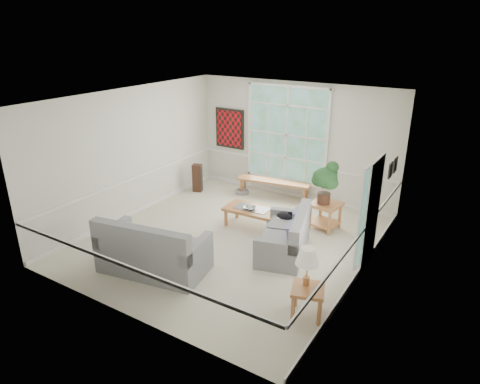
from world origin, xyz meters
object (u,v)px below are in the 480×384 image
Objects in this scene: loveseat_front at (154,244)px; end_table at (325,216)px; side_table at (307,302)px; loveseat_right at (284,232)px; coffee_table at (252,218)px.

end_table is at bearing 48.37° from loveseat_front.
end_table is 1.20× the size of side_table.
loveseat_front is (-1.74, -1.85, 0.09)m from loveseat_right.
loveseat_front is at bearing -106.51° from coffee_table.
side_table is (2.97, 0.23, -0.27)m from loveseat_front.
end_table reaches higher than side_table.
side_table is at bearing -73.42° from end_table.
coffee_table is 1.64m from end_table.
loveseat_right is at bearing -101.56° from end_table.
side_table is at bearing -47.03° from coffee_table.
loveseat_right is at bearing 36.66° from loveseat_front.
side_table is at bearing -68.66° from loveseat_right.
loveseat_right is 1.34× the size of coffee_table.
side_table reaches higher than coffee_table.
loveseat_right reaches higher than side_table.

